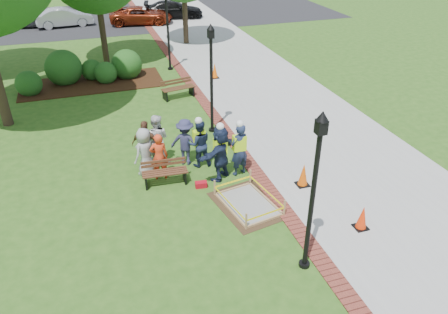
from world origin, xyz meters
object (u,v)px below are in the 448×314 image
object	(u,v)px
lamp_near	(314,184)
hivis_worker_a	(220,152)
cone_front	(362,218)
hivis_worker_c	(199,142)
wet_concrete_pad	(248,199)
bench_near	(165,177)
hivis_worker_b	(239,148)

from	to	relation	value
lamp_near	hivis_worker_a	size ratio (longest dim) A/B	2.10
cone_front	hivis_worker_a	distance (m)	4.80
hivis_worker_a	cone_front	bearing A→B (deg)	-51.81
hivis_worker_c	wet_concrete_pad	bearing A→B (deg)	-74.39
bench_near	hivis_worker_a	size ratio (longest dim) A/B	0.73
bench_near	cone_front	world-z (taller)	bench_near
lamp_near	hivis_worker_a	xyz separation A→B (m)	(-0.75, 4.57, -1.48)
wet_concrete_pad	lamp_near	world-z (taller)	lamp_near
cone_front	hivis_worker_b	xyz separation A→B (m)	(-2.28, 3.78, 0.62)
cone_front	wet_concrete_pad	bearing A→B (deg)	142.43
lamp_near	wet_concrete_pad	bearing A→B (deg)	98.50
cone_front	lamp_near	xyz separation A→B (m)	(-2.19, -0.83, 2.12)
wet_concrete_pad	hivis_worker_b	world-z (taller)	hivis_worker_b
wet_concrete_pad	hivis_worker_c	distance (m)	2.91
lamp_near	hivis_worker_c	xyz separation A→B (m)	(-1.19, 5.57, -1.57)
cone_front	lamp_near	size ratio (longest dim) A/B	0.18
bench_near	hivis_worker_c	size ratio (longest dim) A/B	0.81
wet_concrete_pad	hivis_worker_b	bearing A→B (deg)	79.15
hivis_worker_a	hivis_worker_b	distance (m)	0.67
wet_concrete_pad	cone_front	world-z (taller)	cone_front
hivis_worker_b	hivis_worker_c	distance (m)	1.46
bench_near	lamp_near	size ratio (longest dim) A/B	0.35
lamp_near	hivis_worker_a	bearing A→B (deg)	99.35
hivis_worker_a	hivis_worker_c	bearing A→B (deg)	113.51
hivis_worker_a	hivis_worker_b	xyz separation A→B (m)	(0.67, 0.04, -0.01)
bench_near	hivis_worker_b	bearing A→B (deg)	-3.99
wet_concrete_pad	hivis_worker_c	world-z (taller)	hivis_worker_c
lamp_near	hivis_worker_c	size ratio (longest dim) A/B	2.32
wet_concrete_pad	cone_front	xyz separation A→B (m)	(2.62, -2.01, 0.13)
cone_front	lamp_near	distance (m)	3.16
hivis_worker_a	lamp_near	bearing A→B (deg)	-80.65
wet_concrete_pad	hivis_worker_c	xyz separation A→B (m)	(-0.76, 2.73, 0.68)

